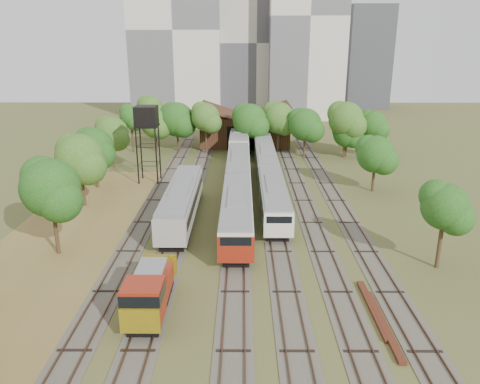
{
  "coord_description": "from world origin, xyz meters",
  "views": [
    {
      "loc": [
        -1.46,
        -28.88,
        18.6
      ],
      "look_at": [
        -1.72,
        20.73,
        2.5
      ],
      "focal_mm": 35.0,
      "sensor_mm": 36.0,
      "label": 1
    }
  ],
  "objects_px": {
    "shunter_locomotive": "(149,294)",
    "water_tower": "(146,118)",
    "railcar_green_set": "(266,160)",
    "railcar_red_set": "(238,188)"
  },
  "relations": [
    {
      "from": "water_tower",
      "to": "shunter_locomotive",
      "type": "bearing_deg",
      "value": -79.33
    },
    {
      "from": "railcar_red_set",
      "to": "railcar_green_set",
      "type": "bearing_deg",
      "value": 74.27
    },
    {
      "from": "railcar_red_set",
      "to": "railcar_green_set",
      "type": "relative_size",
      "value": 0.66
    },
    {
      "from": "railcar_green_set",
      "to": "water_tower",
      "type": "bearing_deg",
      "value": -163.92
    },
    {
      "from": "railcar_green_set",
      "to": "shunter_locomotive",
      "type": "distance_m",
      "value": 39.21
    },
    {
      "from": "railcar_green_set",
      "to": "shunter_locomotive",
      "type": "height_order",
      "value": "railcar_green_set"
    },
    {
      "from": "shunter_locomotive",
      "to": "water_tower",
      "type": "relative_size",
      "value": 0.78
    },
    {
      "from": "railcar_green_set",
      "to": "shunter_locomotive",
      "type": "relative_size",
      "value": 6.43
    },
    {
      "from": "railcar_red_set",
      "to": "shunter_locomotive",
      "type": "height_order",
      "value": "railcar_red_set"
    },
    {
      "from": "shunter_locomotive",
      "to": "water_tower",
      "type": "distance_m",
      "value": 34.55
    }
  ]
}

